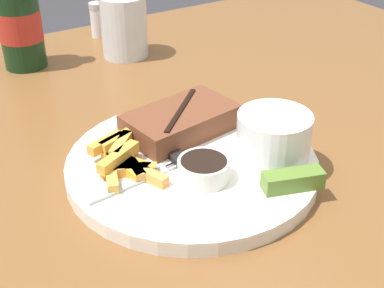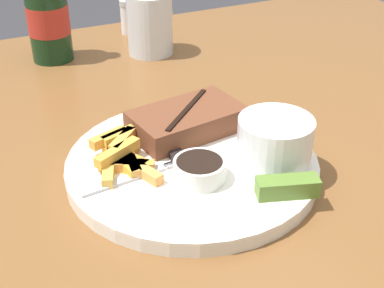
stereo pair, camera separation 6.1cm
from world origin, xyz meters
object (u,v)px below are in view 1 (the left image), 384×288
at_px(dipping_sauce_cup, 204,169).
at_px(pickle_spear, 293,180).
at_px(salt_shaker, 98,20).
at_px(beer_bottle, 20,23).
at_px(dinner_plate, 192,165).
at_px(knife_utensil, 167,146).
at_px(coleslaw_cup, 274,134).
at_px(fork_utensil, 136,181).
at_px(steak_portion, 181,121).
at_px(drinking_glass, 124,26).

xyz_separation_m(dipping_sauce_cup, pickle_spear, (0.07, -0.07, -0.00)).
bearing_deg(salt_shaker, beer_bottle, -157.47).
bearing_deg(dinner_plate, knife_utensil, 109.87).
bearing_deg(salt_shaker, dinner_plate, -101.00).
distance_m(coleslaw_cup, beer_bottle, 0.49).
bearing_deg(salt_shaker, pickle_spear, -93.28).
relative_size(dinner_plate, fork_utensil, 2.19).
bearing_deg(pickle_spear, coleslaw_cup, 70.06).
height_order(steak_portion, dipping_sauce_cup, steak_portion).
bearing_deg(salt_shaker, fork_utensil, -109.16).
relative_size(fork_utensil, drinking_glass, 1.28).
height_order(dinner_plate, coleslaw_cup, coleslaw_cup).
height_order(drinking_glass, salt_shaker, drinking_glass).
bearing_deg(beer_bottle, knife_utensil, -81.80).
bearing_deg(drinking_glass, steak_portion, -103.34).
height_order(steak_portion, fork_utensil, steak_portion).
distance_m(knife_utensil, salt_shaker, 0.46).
xyz_separation_m(coleslaw_cup, drinking_glass, (0.01, 0.42, 0.00)).
height_order(knife_utensil, drinking_glass, drinking_glass).
distance_m(dinner_plate, beer_bottle, 0.43).
xyz_separation_m(coleslaw_cup, salt_shaker, (0.01, 0.53, -0.02)).
bearing_deg(pickle_spear, salt_shaker, 86.72).
distance_m(dipping_sauce_cup, salt_shaker, 0.53).
distance_m(fork_utensil, salt_shaker, 0.52).
bearing_deg(fork_utensil, pickle_spear, -41.49).
relative_size(dipping_sauce_cup, salt_shaker, 0.89).
distance_m(beer_bottle, salt_shaker, 0.18).
bearing_deg(pickle_spear, beer_bottle, 103.78).
bearing_deg(drinking_glass, salt_shaker, 90.70).
bearing_deg(fork_utensil, drinking_glass, 59.60).
bearing_deg(dinner_plate, salt_shaker, 79.00).
bearing_deg(knife_utensil, dipping_sauce_cup, -172.23).
relative_size(coleslaw_cup, knife_utensil, 0.52).
xyz_separation_m(knife_utensil, drinking_glass, (0.11, 0.33, 0.03)).
xyz_separation_m(dinner_plate, coleslaw_cup, (0.08, -0.05, 0.04)).
bearing_deg(dipping_sauce_cup, fork_utensil, 153.75).
bearing_deg(coleslaw_cup, beer_bottle, 108.01).
height_order(coleslaw_cup, knife_utensil, coleslaw_cup).
relative_size(dinner_plate, beer_bottle, 1.42).
distance_m(coleslaw_cup, knife_utensil, 0.13).
bearing_deg(salt_shaker, drinking_glass, -89.30).
xyz_separation_m(coleslaw_cup, beer_bottle, (-0.15, 0.46, 0.03)).
bearing_deg(dipping_sauce_cup, pickle_spear, -42.68).
relative_size(steak_portion, fork_utensil, 1.10).
xyz_separation_m(dinner_plate, dipping_sauce_cup, (-0.01, -0.04, 0.02)).
bearing_deg(beer_bottle, drinking_glass, -15.70).
bearing_deg(coleslaw_cup, knife_utensil, 139.55).
distance_m(dinner_plate, steak_portion, 0.07).
bearing_deg(beer_bottle, steak_portion, -75.81).
bearing_deg(salt_shaker, dipping_sauce_cup, -101.27).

